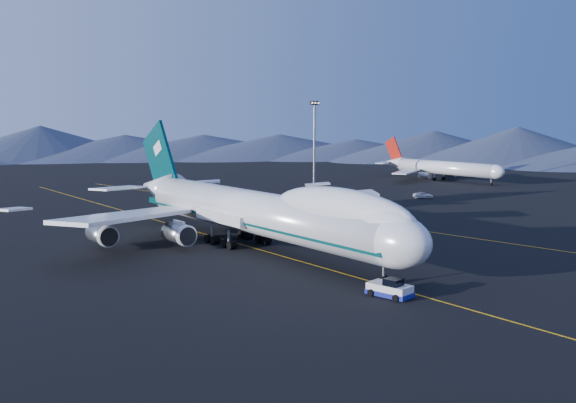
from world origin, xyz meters
TOP-DOWN VIEW (x-y plane):
  - ground at (0.00, 0.00)m, footprint 500.00×500.00m
  - taxiway_line_main at (0.00, 0.00)m, footprint 0.25×220.00m
  - taxiway_line_side at (30.00, 10.00)m, footprint 28.08×198.09m
  - boeing_747 at (0.00, 0.03)m, footprint 59.62×72.43m
  - pushback_tug at (-3.00, -30.36)m, footprint 3.58×5.41m
  - second_jet at (106.49, 52.29)m, footprint 41.63×47.03m
  - service_van at (67.95, 25.99)m, footprint 4.98×5.37m
  - floodlight_mast at (66.53, 66.64)m, footprint 3.04×2.28m

SIDE VIEW (x-z plane):
  - ground at x=0.00m, z-range 0.00..0.00m
  - taxiway_line_main at x=0.00m, z-range 0.01..0.01m
  - taxiway_line_side at x=30.00m, z-range 0.01..0.01m
  - pushback_tug at x=-3.00m, z-range -0.41..1.79m
  - service_van at x=67.95m, z-range 0.00..1.40m
  - second_jet at x=106.49m, z-range -2.64..10.74m
  - boeing_747 at x=0.00m, z-range -3.87..15.50m
  - floodlight_mast at x=66.53m, z-range 0.16..24.74m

